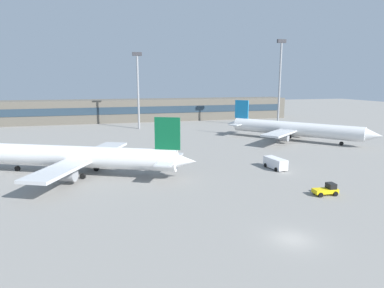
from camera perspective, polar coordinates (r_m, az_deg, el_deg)
ground_plane at (r=73.57m, az=0.09°, el=-2.29°), size 400.00×400.00×0.00m
terminal_building at (r=142.60m, az=-7.57°, el=5.77°), size 121.81×12.13×9.00m
airplane_near at (r=63.12m, az=-18.94°, el=-2.06°), size 40.04×28.90×10.60m
airplane_mid at (r=98.04m, az=17.13°, el=2.45°), size 30.52×35.67×10.73m
baggage_tug_yellow at (r=53.52m, az=21.94°, el=-7.21°), size 3.68×1.98×1.75m
service_van_white at (r=65.90m, az=13.99°, el=-3.16°), size 2.81×5.41×2.08m
floodlight_tower_west at (r=117.93m, az=-9.18°, el=9.84°), size 3.20×0.80×26.01m
floodlight_tower_east at (r=123.95m, az=14.72°, el=10.75°), size 3.20×0.80×30.59m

